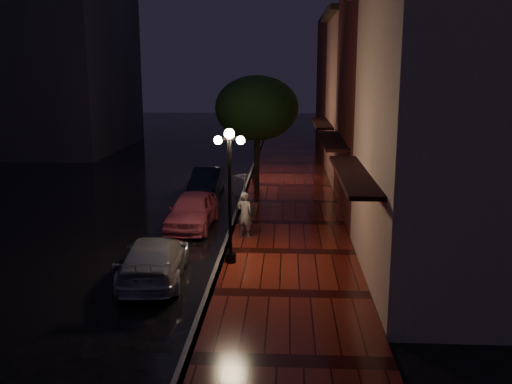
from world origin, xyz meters
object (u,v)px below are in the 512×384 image
at_px(streetlamp_near, 230,188).
at_px(pink_car, 192,210).
at_px(street_tree, 257,110).
at_px(silver_car, 155,259).
at_px(navy_car, 207,181).
at_px(parking_meter, 237,207).
at_px(woman_with_umbrella, 245,195).
at_px(streetlamp_far, 255,136).

bearing_deg(streetlamp_near, pink_car, 113.77).
distance_m(streetlamp_near, pink_car, 5.26).
distance_m(street_tree, silver_car, 13.00).
height_order(navy_car, parking_meter, navy_car).
bearing_deg(woman_with_umbrella, streetlamp_near, 104.28).
distance_m(pink_car, silver_car, 5.76).
relative_size(streetlamp_near, pink_car, 1.02).
bearing_deg(street_tree, woman_with_umbrella, -90.04).
xyz_separation_m(street_tree, silver_car, (-2.43, -12.25, -3.59)).
bearing_deg(parking_meter, navy_car, 110.59).
bearing_deg(pink_car, silver_car, -89.71).
relative_size(streetlamp_far, woman_with_umbrella, 1.78).
xyz_separation_m(streetlamp_near, silver_car, (-2.17, -1.26, -1.95)).
xyz_separation_m(streetlamp_near, streetlamp_far, (0.00, 14.00, 0.00)).
relative_size(streetlamp_near, streetlamp_far, 1.00).
bearing_deg(street_tree, pink_car, -109.00).
relative_size(street_tree, woman_with_umbrella, 2.40).
distance_m(streetlamp_far, silver_car, 15.54).
relative_size(streetlamp_far, pink_car, 1.02).
distance_m(streetlamp_near, parking_meter, 4.93).
height_order(streetlamp_far, woman_with_umbrella, streetlamp_far).
height_order(streetlamp_near, silver_car, streetlamp_near).
relative_size(street_tree, navy_car, 1.43).
height_order(streetlamp_far, navy_car, streetlamp_far).
xyz_separation_m(streetlamp_far, woman_with_umbrella, (0.25, -11.20, -0.85)).
distance_m(streetlamp_near, navy_car, 11.23).
bearing_deg(woman_with_umbrella, navy_car, -53.23).
xyz_separation_m(pink_car, parking_meter, (1.78, 0.11, 0.13)).
relative_size(pink_car, navy_car, 1.04).
height_order(silver_car, parking_meter, parking_meter).
relative_size(streetlamp_far, navy_car, 1.06).
distance_m(streetlamp_far, parking_meter, 9.56).
height_order(street_tree, silver_car, street_tree).
distance_m(silver_car, woman_with_umbrella, 4.86).
bearing_deg(streetlamp_far, silver_car, -98.09).
bearing_deg(pink_car, streetlamp_near, -64.04).
bearing_deg(streetlamp_near, silver_car, -149.79).
xyz_separation_m(streetlamp_far, navy_car, (-2.25, -3.17, -1.93)).
height_order(street_tree, woman_with_umbrella, street_tree).
xyz_separation_m(streetlamp_far, pink_car, (-1.98, -9.51, -1.88)).
bearing_deg(street_tree, parking_meter, -94.11).
bearing_deg(navy_car, street_tree, 4.79).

